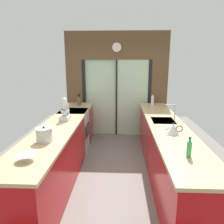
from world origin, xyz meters
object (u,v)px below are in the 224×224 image
oven_range (74,131)px  stand_mixer (65,111)px  soap_bottle_near (189,149)px  knife_block (79,101)px  mixing_bowl (26,157)px  soap_bottle_far (152,100)px  kettle (173,129)px  stock_pot (44,135)px

oven_range → stand_mixer: 0.98m
oven_range → soap_bottle_near: size_ratio=3.96×
knife_block → soap_bottle_near: size_ratio=1.23×
stand_mixer → mixing_bowl: bearing=-90.0°
mixing_bowl → soap_bottle_far: (1.78, 3.12, 0.08)m
kettle → soap_bottle_far: size_ratio=0.99×
knife_block → mixing_bowl: bearing=-90.0°
soap_bottle_near → soap_bottle_far: 2.95m
mixing_bowl → soap_bottle_far: size_ratio=0.77×
stand_mixer → soap_bottle_near: stand_mixer is taller
soap_bottle_near → mixing_bowl: bearing=-174.5°
soap_bottle_near → soap_bottle_far: (0.00, 2.95, 0.01)m
knife_block → kettle: (1.78, -2.03, -0.03)m
knife_block → stock_pot: 2.40m
soap_bottle_far → oven_range: bearing=-158.0°
stock_pot → kettle: bearing=11.7°
knife_block → stand_mixer: stand_mixer is taller
mixing_bowl → knife_block: size_ratio=0.70×
kettle → soap_bottle_far: 2.19m
stock_pot → kettle: size_ratio=0.83×
stand_mixer → soap_bottle_near: (1.78, -1.47, -0.06)m
oven_range → stock_pot: 1.92m
soap_bottle_near → soap_bottle_far: bearing=90.0°
oven_range → knife_block: knife_block is taller
stand_mixer → soap_bottle_far: stand_mixer is taller
stand_mixer → stock_pot: stand_mixer is taller
soap_bottle_near → soap_bottle_far: size_ratio=0.88×
kettle → soap_bottle_near: soap_bottle_near is taller
stand_mixer → stock_pot: size_ratio=1.95×
knife_block → soap_bottle_far: size_ratio=1.09×
mixing_bowl → soap_bottle_near: soap_bottle_near is taller
kettle → soap_bottle_near: bearing=-90.1°
kettle → knife_block: bearing=131.3°
mixing_bowl → knife_block: 2.96m
oven_range → stock_pot: (0.02, -1.84, 0.56)m
stand_mixer → soap_bottle_near: size_ratio=1.81×
mixing_bowl → knife_block: bearing=90.0°
mixing_bowl → soap_bottle_far: bearing=60.3°
oven_range → mixing_bowl: (0.02, -2.40, 0.50)m
stock_pot → stand_mixer: bearing=90.0°
stock_pot → soap_bottle_far: soap_bottle_far is taller
oven_range → soap_bottle_far: 2.02m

